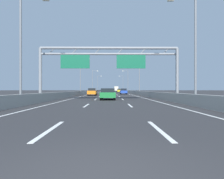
{
  "coord_description": "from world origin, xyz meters",
  "views": [
    {
      "loc": [
        0.2,
        -2.49,
        1.35
      ],
      "look_at": [
        0.86,
        85.72,
        1.2
      ],
      "focal_mm": 29.06,
      "sensor_mm": 36.0,
      "label": 1
    }
  ],
  "objects_px": {
    "sign_gantry": "(108,60)",
    "silver_car": "(110,90)",
    "streetlamp_left_near": "(23,43)",
    "streetlamp_right_mid": "(138,74)",
    "streetlamp_left_far": "(93,80)",
    "streetlamp_right_distant": "(123,83)",
    "orange_car": "(92,92)",
    "box_truck": "(116,89)",
    "streetlamp_right_near": "(193,43)",
    "streetlamp_left_mid": "(81,74)",
    "green_car": "(108,94)",
    "streetlamp_left_distant": "(98,83)",
    "blue_car": "(123,91)",
    "red_car": "(105,90)",
    "yellow_car": "(119,91)",
    "streetlamp_right_far": "(127,80)"
  },
  "relations": [
    {
      "from": "streetlamp_left_far",
      "to": "box_truck",
      "type": "bearing_deg",
      "value": 71.88
    },
    {
      "from": "silver_car",
      "to": "box_truck",
      "type": "relative_size",
      "value": 0.46
    },
    {
      "from": "streetlamp_right_near",
      "to": "silver_car",
      "type": "height_order",
      "value": "streetlamp_right_near"
    },
    {
      "from": "streetlamp_right_mid",
      "to": "streetlamp_right_distant",
      "type": "height_order",
      "value": "same"
    },
    {
      "from": "streetlamp_left_mid",
      "to": "streetlamp_left_near",
      "type": "bearing_deg",
      "value": -90.0
    },
    {
      "from": "streetlamp_left_near",
      "to": "streetlamp_right_mid",
      "type": "xyz_separation_m",
      "value": [
        14.93,
        31.28,
        0.0
      ]
    },
    {
      "from": "streetlamp_right_distant",
      "to": "green_car",
      "type": "xyz_separation_m",
      "value": [
        -7.62,
        -86.34,
        -4.65
      ]
    },
    {
      "from": "silver_car",
      "to": "red_car",
      "type": "distance_m",
      "value": 13.95
    },
    {
      "from": "streetlamp_right_mid",
      "to": "streetlamp_left_distant",
      "type": "distance_m",
      "value": 64.31
    },
    {
      "from": "streetlamp_left_distant",
      "to": "yellow_car",
      "type": "xyz_separation_m",
      "value": [
        11.3,
        -32.88,
        -4.61
      ]
    },
    {
      "from": "streetlamp_right_near",
      "to": "red_car",
      "type": "bearing_deg",
      "value": 95.76
    },
    {
      "from": "streetlamp_right_near",
      "to": "orange_car",
      "type": "bearing_deg",
      "value": 115.88
    },
    {
      "from": "streetlamp_right_mid",
      "to": "orange_car",
      "type": "height_order",
      "value": "streetlamp_right_mid"
    },
    {
      "from": "sign_gantry",
      "to": "silver_car",
      "type": "relative_size",
      "value": 4.01
    },
    {
      "from": "sign_gantry",
      "to": "streetlamp_left_near",
      "type": "distance_m",
      "value": 9.09
    },
    {
      "from": "sign_gantry",
      "to": "streetlamp_right_mid",
      "type": "bearing_deg",
      "value": 73.6
    },
    {
      "from": "streetlamp_left_near",
      "to": "green_car",
      "type": "xyz_separation_m",
      "value": [
        7.31,
        7.49,
        -4.65
      ]
    },
    {
      "from": "streetlamp_right_near",
      "to": "streetlamp_left_mid",
      "type": "xyz_separation_m",
      "value": [
        -14.93,
        31.28,
        0.0
      ]
    },
    {
      "from": "red_car",
      "to": "streetlamp_right_near",
      "type": "bearing_deg",
      "value": -84.24
    },
    {
      "from": "sign_gantry",
      "to": "orange_car",
      "type": "relative_size",
      "value": 3.52
    },
    {
      "from": "streetlamp_left_far",
      "to": "streetlamp_right_distant",
      "type": "height_order",
      "value": "same"
    },
    {
      "from": "streetlamp_right_near",
      "to": "box_truck",
      "type": "distance_m",
      "value": 96.54
    },
    {
      "from": "streetlamp_right_mid",
      "to": "box_truck",
      "type": "distance_m",
      "value": 65.33
    },
    {
      "from": "streetlamp_left_far",
      "to": "streetlamp_right_far",
      "type": "xyz_separation_m",
      "value": [
        14.93,
        0.0,
        0.0
      ]
    },
    {
      "from": "streetlamp_right_distant",
      "to": "orange_car",
      "type": "relative_size",
      "value": 2.03
    },
    {
      "from": "streetlamp_left_near",
      "to": "streetlamp_left_distant",
      "type": "bearing_deg",
      "value": 90.0
    },
    {
      "from": "yellow_car",
      "to": "box_truck",
      "type": "distance_m",
      "value": 35.45
    },
    {
      "from": "sign_gantry",
      "to": "red_car",
      "type": "bearing_deg",
      "value": 91.82
    },
    {
      "from": "streetlamp_left_near",
      "to": "streetlamp_left_mid",
      "type": "bearing_deg",
      "value": 90.0
    },
    {
      "from": "yellow_car",
      "to": "blue_car",
      "type": "relative_size",
      "value": 1.01
    },
    {
      "from": "streetlamp_left_near",
      "to": "streetlamp_left_distant",
      "type": "xyz_separation_m",
      "value": [
        0.0,
        93.83,
        0.0
      ]
    },
    {
      "from": "streetlamp_right_distant",
      "to": "orange_car",
      "type": "xyz_separation_m",
      "value": [
        -11.2,
        -70.74,
        -4.62
      ]
    },
    {
      "from": "streetlamp_left_far",
      "to": "orange_car",
      "type": "distance_m",
      "value": 39.91
    },
    {
      "from": "orange_car",
      "to": "box_truck",
      "type": "xyz_separation_m",
      "value": [
        7.34,
        73.3,
        0.93
      ]
    },
    {
      "from": "streetlamp_left_distant",
      "to": "blue_car",
      "type": "distance_m",
      "value": 62.4
    },
    {
      "from": "green_car",
      "to": "silver_car",
      "type": "xyz_separation_m",
      "value": [
        0.05,
        113.99,
        -0.04
      ]
    },
    {
      "from": "streetlamp_right_distant",
      "to": "red_car",
      "type": "relative_size",
      "value": 2.29
    },
    {
      "from": "sign_gantry",
      "to": "streetlamp_right_distant",
      "type": "height_order",
      "value": "streetlamp_right_distant"
    },
    {
      "from": "streetlamp_left_mid",
      "to": "box_truck",
      "type": "xyz_separation_m",
      "value": [
        11.07,
        65.11,
        -3.69
      ]
    },
    {
      "from": "streetlamp_right_mid",
      "to": "yellow_car",
      "type": "distance_m",
      "value": 30.25
    },
    {
      "from": "green_car",
      "to": "blue_car",
      "type": "height_order",
      "value": "blue_car"
    },
    {
      "from": "streetlamp_left_near",
      "to": "streetlamp_left_far",
      "type": "relative_size",
      "value": 1.0
    },
    {
      "from": "yellow_car",
      "to": "box_truck",
      "type": "xyz_separation_m",
      "value": [
        -0.23,
        35.43,
        0.92
      ]
    },
    {
      "from": "green_car",
      "to": "box_truck",
      "type": "relative_size",
      "value": 0.51
    },
    {
      "from": "green_car",
      "to": "box_truck",
      "type": "xyz_separation_m",
      "value": [
        3.76,
        88.9,
        0.96
      ]
    },
    {
      "from": "sign_gantry",
      "to": "orange_car",
      "type": "distance_m",
      "value": 18.53
    },
    {
      "from": "orange_car",
      "to": "red_car",
      "type": "distance_m",
      "value": 84.85
    },
    {
      "from": "streetlamp_left_near",
      "to": "green_car",
      "type": "bearing_deg",
      "value": 45.68
    },
    {
      "from": "streetlamp_right_mid",
      "to": "red_car",
      "type": "bearing_deg",
      "value": 98.08
    },
    {
      "from": "streetlamp_left_near",
      "to": "streetlamp_right_mid",
      "type": "relative_size",
      "value": 1.0
    }
  ]
}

